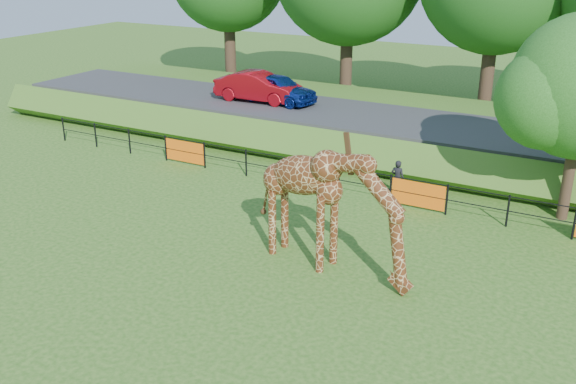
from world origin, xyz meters
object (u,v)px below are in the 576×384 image
object	(u,v)px
giraffe	(332,210)
visitor	(397,178)
car_blue	(278,88)
car_red	(259,87)

from	to	relation	value
giraffe	visitor	distance (m)	6.35
giraffe	car_blue	xyz separation A→B (m)	(-8.35, 11.63, 0.29)
visitor	car_red	bearing A→B (deg)	-28.72
car_blue	visitor	distance (m)	9.80
car_red	visitor	bearing A→B (deg)	-121.84
car_blue	visitor	world-z (taller)	car_blue
car_blue	visitor	size ratio (longest dim) A/B	2.95
giraffe	car_red	xyz separation A→B (m)	(-9.28, 11.39, 0.31)
car_red	giraffe	bearing A→B (deg)	-142.85
car_blue	visitor	xyz separation A→B (m)	(8.06, -5.39, -1.42)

